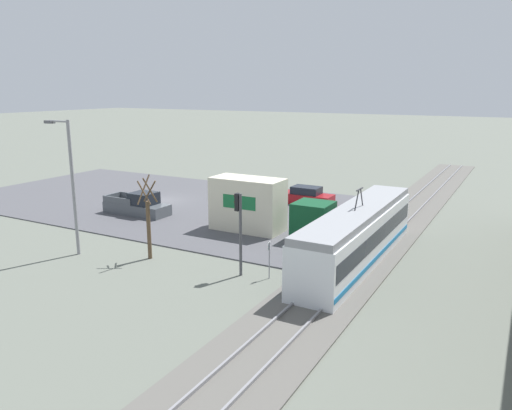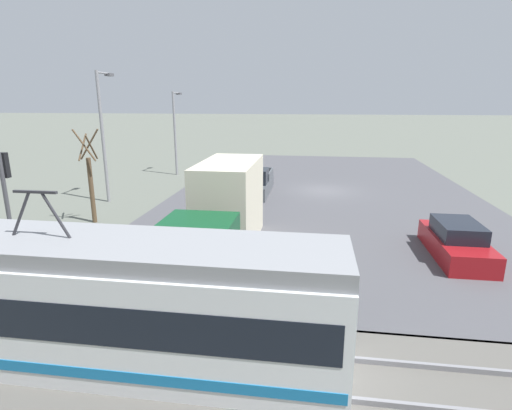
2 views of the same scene
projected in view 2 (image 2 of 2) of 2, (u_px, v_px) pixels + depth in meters
ground_plane at (324, 192)px, 29.05m from camera, size 320.00×320.00×0.00m
road_surface at (324, 191)px, 29.04m from camera, size 20.83×36.82×0.08m
rail_bed at (340, 381)px, 9.43m from camera, size 70.77×4.40×0.22m
light_rail_tram at (51, 299)px, 10.03m from camera, size 14.73×2.61×4.34m
box_truck at (224, 213)px, 16.97m from camera, size 2.42×8.81×3.77m
pickup_truck at (255, 184)px, 28.05m from camera, size 2.02×5.54×1.84m
sedan_car_0 at (456, 242)px, 16.73m from camera, size 1.90×4.73×1.51m
traffic_light_pole at (7, 194)px, 15.15m from camera, size 0.28×0.47×4.58m
street_tree at (91, 181)px, 21.23m from camera, size 1.19×0.99×5.03m
street_lamp_near_crossing at (175, 127)px, 34.83m from camera, size 0.36×1.95×7.18m
street_lamp_mid_block at (104, 128)px, 25.22m from camera, size 0.36×1.95×8.22m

